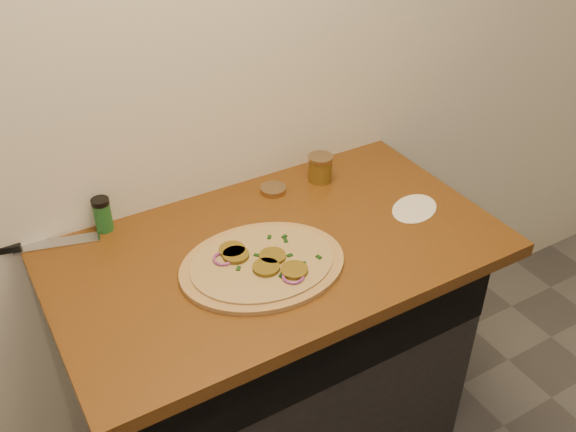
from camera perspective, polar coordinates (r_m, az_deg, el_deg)
cabinet at (r=2.06m, az=-1.33°, el=-12.53°), size 1.10×0.60×0.86m
countertop at (r=1.73m, az=-1.04°, el=-3.05°), size 1.20×0.70×0.04m
pizza at (r=1.64m, az=-2.30°, el=-4.29°), size 0.46×0.46×0.03m
chefs_knife at (r=1.84m, az=-22.29°, el=-2.54°), size 0.32×0.12×0.02m
mason_jar_lid at (r=1.93m, az=-1.34°, el=2.37°), size 0.09×0.09×0.02m
salsa_jar at (r=1.97m, az=2.88°, el=4.29°), size 0.08×0.08×0.08m
spice_shaker at (r=1.82m, az=-16.16°, el=0.14°), size 0.05×0.05×0.10m
flour_spill at (r=1.89m, az=11.17°, el=0.66°), size 0.22×0.22×0.00m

